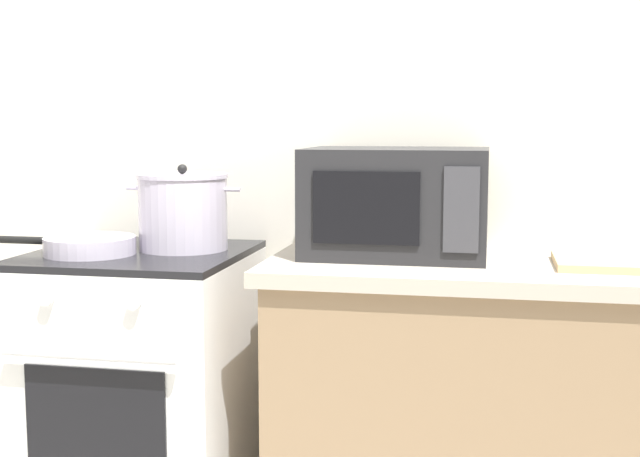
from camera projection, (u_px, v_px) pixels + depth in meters
back_wall at (379, 136)px, 2.64m from camera, size 4.40×0.10×2.50m
lower_cabinet_right at (580, 440)px, 2.28m from camera, size 1.64×0.56×0.88m
countertop_right at (587, 272)px, 2.22m from camera, size 1.70×0.60×0.04m
stove at (143, 405)px, 2.50m from camera, size 0.60×0.64×0.92m
stock_pot at (183, 212)px, 2.47m from camera, size 0.35×0.27×0.25m
frying_pan at (88, 245)px, 2.39m from camera, size 0.46×0.26×0.05m
microwave at (397, 202)px, 2.36m from camera, size 0.50×0.37×0.30m
cutting_board at (626, 263)px, 2.18m from camera, size 0.36×0.26×0.02m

